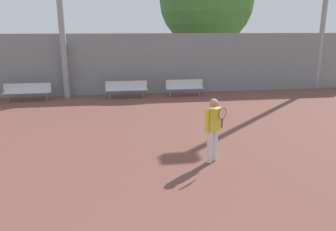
{
  "coord_description": "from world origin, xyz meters",
  "views": [
    {
      "loc": [
        -0.39,
        -1.34,
        3.39
      ],
      "look_at": [
        0.98,
        7.59,
        0.96
      ],
      "focal_mm": 35.0,
      "sensor_mm": 36.0,
      "label": 1
    }
  ],
  "objects": [
    {
      "name": "bench_courtside_far",
      "position": [
        -4.7,
        14.87,
        0.51
      ],
      "size": [
        2.16,
        0.4,
        0.83
      ],
      "color": "silver",
      "rests_on": "ground_plane"
    },
    {
      "name": "tree_green_tall",
      "position": [
        5.7,
        21.3,
        5.22
      ],
      "size": [
        6.38,
        6.38,
        8.42
      ],
      "color": "brown",
      "rests_on": "ground_plane"
    },
    {
      "name": "bench_courtside_near",
      "position": [
        2.95,
        14.87,
        0.51
      ],
      "size": [
        1.91,
        0.4,
        0.83
      ],
      "color": "silver",
      "rests_on": "ground_plane"
    },
    {
      "name": "back_fence",
      "position": [
        0.0,
        15.85,
        1.56
      ],
      "size": [
        25.85,
        0.06,
        3.12
      ],
      "color": "gray",
      "rests_on": "ground_plane"
    },
    {
      "name": "tennis_player",
      "position": [
        1.96,
        6.38,
        0.96
      ],
      "size": [
        0.55,
        0.52,
        1.68
      ],
      "rotation": [
        0.0,
        0.0,
        0.6
      ],
      "color": "silver",
      "rests_on": "ground_plane"
    },
    {
      "name": "bench_adjacent_court",
      "position": [
        -0.0,
        14.87,
        0.51
      ],
      "size": [
        2.06,
        0.4,
        0.83
      ],
      "color": "silver",
      "rests_on": "ground_plane"
    }
  ]
}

